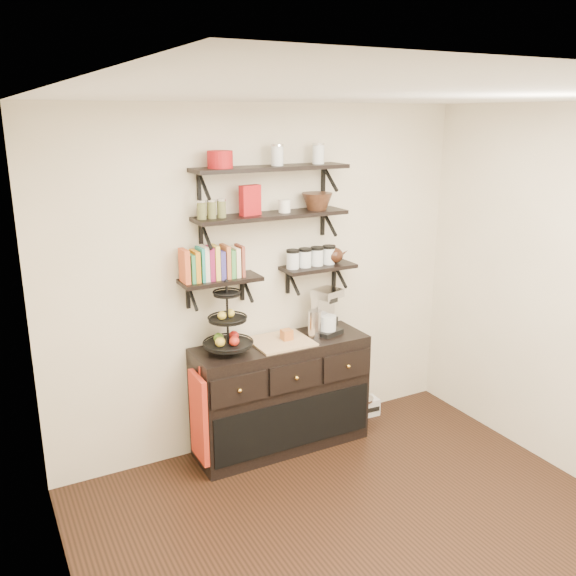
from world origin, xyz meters
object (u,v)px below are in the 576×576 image
Objects in this scene: sideboard at (281,395)px; radio at (362,407)px; fruit_stand at (228,329)px; coffee_maker at (325,312)px.

sideboard is 4.69× the size of radio.
sideboard is 2.59× the size of fruit_stand.
sideboard is at bearing 165.74° from coffee_maker.
radio is (0.88, 0.11, -0.37)m from sideboard.
sideboard is 0.96m from radio.
sideboard is 0.75m from coffee_maker.
coffee_maker is (0.42, 0.03, 0.63)m from sideboard.
sideboard is 3.73× the size of coffee_maker.
coffee_maker is at bearing 3.49° from sideboard.
coffee_maker is 1.26× the size of radio.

